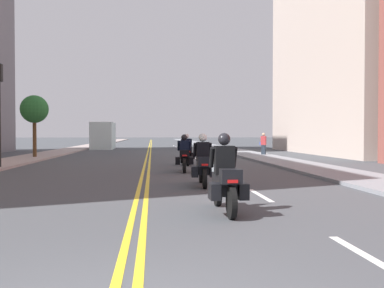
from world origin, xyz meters
The scene contains 14 objects.
ground_plane centered at (0.00, 48.00, 0.00)m, with size 264.00×264.00×0.00m, color #414449.
sidewalk_left centered at (-7.64, 48.00, 0.06)m, with size 2.71×144.00×0.12m, color #A2928E.
sidewalk_right centered at (7.64, 48.00, 0.06)m, with size 2.71×144.00×0.12m, color gray.
centreline_yellow_inner centered at (-0.12, 48.00, 0.00)m, with size 0.12×132.00×0.01m, color yellow.
centreline_yellow_outer centered at (0.12, 48.00, 0.00)m, with size 0.12×132.00×0.01m, color yellow.
lane_dashes_white centered at (3.14, 29.00, 0.00)m, with size 0.14×56.40×0.01m.
building_right_1 centered at (17.19, 31.70, 10.67)m, with size 8.91×20.06×21.35m.
motorcycle_0 centered at (1.78, 5.45, 0.67)m, with size 0.77×2.22×1.66m.
motorcycle_1 centered at (1.86, 10.18, 0.66)m, with size 0.78×2.26×1.65m.
motorcycle_2 centered at (1.65, 15.45, 0.65)m, with size 0.78×2.16×1.61m.
motorcycle_3 centered at (2.06, 19.42, 0.66)m, with size 0.76×2.18×1.65m.
pedestrian_0 centered at (8.33, 28.11, 0.87)m, with size 0.49×0.40×1.69m.
street_tree_0 centered at (-7.40, 26.33, 3.20)m, with size 1.81×1.81×4.15m.
parked_truck centered at (-4.89, 44.53, 1.27)m, with size 2.20×6.50×2.80m.
Camera 1 is at (0.28, -3.62, 1.65)m, focal length 41.67 mm.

